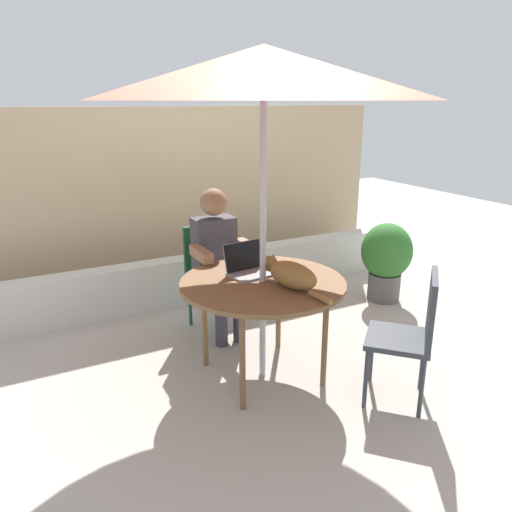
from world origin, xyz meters
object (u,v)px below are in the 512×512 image
Objects in this scene: patio_table at (263,288)px; person_seated at (218,255)px; chair_occupied at (211,269)px; chair_empty at (413,328)px; potted_plant_near_fence at (386,257)px; cat at (290,274)px; patio_umbrella at (264,73)px; laptop at (247,265)px.

person_seated reaches higher than patio_table.
chair_occupied is 1.00× the size of chair_empty.
potted_plant_near_fence is (1.05, 1.41, -0.08)m from chair_empty.
patio_table is at bearing 122.42° from cat.
cat is at bearing -57.58° from patio_table.
patio_table is 1.02m from chair_empty.
cat is (-0.58, 0.55, 0.28)m from chair_empty.
cat reaches higher than chair_empty.
laptop is at bearing 97.00° from patio_umbrella.
chair_occupied is at bearing 95.70° from cat.
laptop is 0.42× the size of potted_plant_near_fence.
person_seated is at bearing 90.00° from patio_umbrella.
laptop reaches higher than chair_occupied.
chair_empty is at bearing -65.27° from person_seated.
patio_umbrella is at bearing 0.00° from patio_table.
laptop reaches higher than potted_plant_near_fence.
chair_occupied is 1.76m from potted_plant_near_fence.
person_seated is (-0.00, 0.78, -1.37)m from patio_umbrella.
potted_plant_near_fence is at bearing 21.40° from patio_table.
patio_umbrella is 1.84m from chair_empty.
chair_occupied is 0.79m from laptop.
patio_table is 0.93× the size of person_seated.
laptop is at bearing 110.16° from cat.
chair_empty is 0.85m from cat.
chair_empty is 1.37× the size of cat.
chair_empty is (0.69, -0.73, -0.15)m from patio_table.
chair_empty is 1.15× the size of potted_plant_near_fence.
patio_umbrella is at bearing -90.00° from chair_occupied.
patio_umbrella is at bearing -158.60° from potted_plant_near_fence.
person_seated is at bearing 87.71° from laptop.
cat is 1.88m from potted_plant_near_fence.
chair_empty is 0.72× the size of person_seated.
chair_empty reaches higher than potted_plant_near_fence.
potted_plant_near_fence is (1.74, 0.68, -0.23)m from patio_table.
chair_empty is at bearing -46.45° from patio_umbrella.
person_seated is 1.76m from potted_plant_near_fence.
cat is at bearing -152.30° from potted_plant_near_fence.
person_seated is at bearing 114.73° from chair_empty.
patio_table is 0.78m from person_seated.
laptop reaches higher than chair_empty.
potted_plant_near_fence is at bearing 27.70° from cat.
person_seated reaches higher than potted_plant_near_fence.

